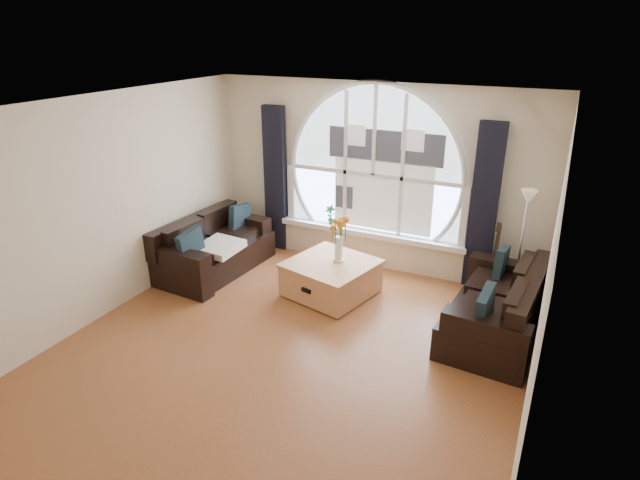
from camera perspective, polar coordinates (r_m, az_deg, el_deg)
The scene contains 21 objects.
ground at distance 6.03m, azimuth -3.76°, elevation -12.26°, with size 5.00×5.50×0.01m, color brown.
ceiling at distance 5.01m, azimuth -4.55°, elevation 14.02°, with size 5.00×5.50×0.01m, color silver.
wall_back at distance 7.75m, azimuth 5.92°, elevation 6.78°, with size 5.00×0.01×2.70m, color beige.
wall_front at distance 3.58m, azimuth -27.04°, elevation -15.92°, with size 5.00×0.01×2.70m, color beige.
wall_left at distance 6.89m, azimuth -22.59°, elevation 3.13°, with size 0.01×5.50×2.70m, color beige.
wall_right at distance 4.78m, azimuth 23.18°, elevation -5.32°, with size 0.01×5.50×2.70m, color beige.
attic_slope at distance 4.44m, azimuth 21.29°, elevation 6.85°, with size 0.92×5.50×0.72m, color silver.
arched_window at distance 7.66m, azimuth 5.92°, elevation 8.71°, with size 2.60×0.06×2.15m, color silver.
window_sill at distance 7.93m, azimuth 5.43°, elevation 0.76°, with size 2.90×0.22×0.08m, color white.
window_frame at distance 7.63m, azimuth 5.84°, elevation 8.66°, with size 2.76×0.08×2.15m, color white.
neighbor_house at distance 7.63m, azimuth 6.91°, elevation 7.64°, with size 1.70×0.02×1.50m, color silver.
curtain_left at distance 8.35m, azimuth -4.86°, elevation 6.54°, with size 0.35×0.12×2.30m, color black.
curtain_right at distance 7.35m, azimuth 17.35°, elevation 3.33°, with size 0.35×0.12×2.30m, color black.
sofa_left at distance 7.90m, azimuth -11.30°, elevation -0.55°, with size 0.90×1.80×0.80m, color black.
sofa_right at distance 6.51m, azimuth 18.50°, elevation -6.56°, with size 0.90×1.81×0.80m, color black.
coffee_chest at distance 7.12m, azimuth 1.21°, elevation -4.01°, with size 1.05×1.05×0.51m, color #BE7E4E.
throw_blanket at distance 7.57m, azimuth -10.82°, elevation -0.74°, with size 0.55×0.55×0.10m, color silver.
vase_flowers at distance 6.92m, azimuth 2.05°, elevation 0.66°, with size 0.24×0.24×0.70m, color white.
floor_lamp at distance 6.99m, azimuth 20.87°, elevation -1.20°, with size 0.24×0.24×1.60m, color #B2B2B2.
guitar at distance 7.42m, azimuth 18.49°, elevation -1.79°, with size 0.36×0.24×1.06m, color #996030.
potted_plant at distance 8.09m, azimuth 1.13°, elevation 2.76°, with size 0.16×0.11×0.30m, color #1E6023.
Camera 1 is at (2.47, -4.30, 3.43)m, focal length 29.49 mm.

